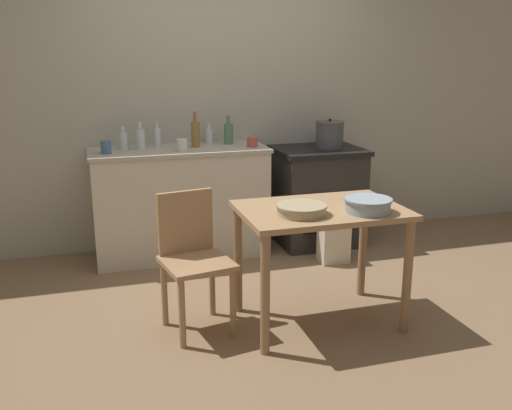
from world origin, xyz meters
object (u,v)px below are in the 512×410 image
object	(u,v)px
mixing_bowl_small	(368,204)
bottle_center_right	(140,139)
cup_mid_right	(182,145)
bottle_left	(195,133)
work_table	(321,226)
flour_sack	(334,243)
bottle_far_left	(229,133)
stock_pot	(330,134)
stove	(317,196)
bottle_mid_left	(157,137)
cup_right	(252,142)
bottle_center	(123,140)
mixing_bowl_large	(301,209)
chair	(193,256)
bottle_center_left	(209,136)
cup_far_right	(106,147)

from	to	relation	value
mixing_bowl_small	bottle_center_right	xyz separation A→B (m)	(-1.17, 1.74, 0.20)
cup_mid_right	bottle_left	bearing A→B (deg)	49.47
work_table	mixing_bowl_small	distance (m)	0.33
flour_sack	bottle_far_left	world-z (taller)	bottle_far_left
flour_sack	bottle_far_left	size ratio (longest dim) A/B	1.32
stock_pot	stove	bearing A→B (deg)	172.56
bottle_left	bottle_mid_left	distance (m)	0.33
bottle_far_left	bottle_mid_left	bearing A→B (deg)	176.67
bottle_center_right	cup_right	xyz separation A→B (m)	(0.91, -0.16, -0.05)
cup_right	bottle_mid_left	bearing A→B (deg)	161.98
bottle_center_right	stove	bearing A→B (deg)	-2.78
stock_pot	cup_mid_right	bearing A→B (deg)	-175.57
mixing_bowl_small	bottle_mid_left	bearing A→B (deg)	119.11
stock_pot	bottle_center	world-z (taller)	stock_pot
mixing_bowl_large	mixing_bowl_small	distance (m)	0.41
bottle_mid_left	stove	bearing A→B (deg)	-6.69
chair	bottle_center_left	bearing A→B (deg)	63.52
bottle_center	cup_right	bearing A→B (deg)	-10.61
bottle_center_right	cup_mid_right	xyz separation A→B (m)	(0.31, -0.19, -0.04)
cup_right	cup_far_right	xyz separation A→B (m)	(-1.19, 0.03, 0.01)
stove	cup_right	bearing A→B (deg)	-172.61
bottle_far_left	cup_mid_right	distance (m)	0.51
work_table	stock_pot	world-z (taller)	stock_pot
chair	cup_right	xyz separation A→B (m)	(0.75, 1.24, 0.49)
mixing_bowl_large	cup_far_right	distance (m)	1.87
bottle_center_left	mixing_bowl_small	bearing A→B (deg)	-73.28
stove	bottle_center	bearing A→B (deg)	176.16
chair	stock_pot	distance (m)	2.05
bottle_center	bottle_center_right	size ratio (longest dim) A/B	0.85
flour_sack	bottle_left	size ratio (longest dim) A/B	1.09
mixing_bowl_small	work_table	bearing A→B (deg)	142.81
chair	mixing_bowl_small	distance (m)	1.12
bottle_left	bottle_center	bearing A→B (deg)	174.18
bottle_center	cup_mid_right	xyz separation A→B (m)	(0.45, -0.23, -0.02)
bottle_left	flour_sack	bearing A→B (deg)	-29.42
bottle_mid_left	bottle_center_right	size ratio (longest dim) A/B	0.95
cup_right	work_table	bearing A→B (deg)	-88.74
flour_sack	bottle_left	bearing A→B (deg)	150.58
flour_sack	mixing_bowl_small	size ratio (longest dim) A/B	1.11
bottle_left	bottle_center_left	xyz separation A→B (m)	(0.15, 0.16, -0.05)
bottle_far_left	bottle_left	bearing A→B (deg)	-166.03
flour_sack	bottle_center_right	distance (m)	1.82
chair	bottle_mid_left	world-z (taller)	bottle_mid_left
mixing_bowl_large	cup_mid_right	xyz separation A→B (m)	(-0.46, 1.48, 0.17)
bottle_far_left	bottle_center_right	bearing A→B (deg)	-175.96
cup_right	cup_far_right	bearing A→B (deg)	178.68
flour_sack	mixing_bowl_large	world-z (taller)	mixing_bowl_large
stock_pot	bottle_center_left	xyz separation A→B (m)	(-1.04, 0.23, 0.00)
stock_pot	mixing_bowl_large	xyz separation A→B (m)	(-0.88, -1.59, -0.19)
bottle_center	cup_far_right	xyz separation A→B (m)	(-0.14, -0.17, -0.02)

